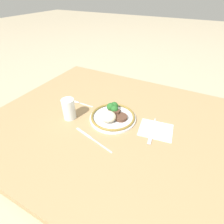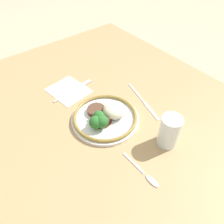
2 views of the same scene
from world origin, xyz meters
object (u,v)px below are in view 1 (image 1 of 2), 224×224
Objects in this scene: juice_glass at (69,110)px; fork at (152,133)px; plate at (113,115)px; knife at (92,139)px; spoon at (78,102)px.

fork is at bearing -168.86° from juice_glass.
plate is 0.22m from fork.
fork is at bearing 175.93° from plate.
plate is at bearing -80.61° from knife.
knife is (-0.19, 0.08, -0.05)m from juice_glass.
juice_glass is (0.20, 0.10, 0.03)m from plate.
knife is at bearing -63.06° from fork.
spoon is at bearing -104.61° from fork.
spoon is (0.05, -0.14, -0.05)m from juice_glass.
juice_glass is 0.77× the size of spoon.
juice_glass is at bearing -86.89° from fork.
fork is 0.85× the size of knife.
plate is 0.23m from juice_glass.
knife is at bearing 136.72° from spoon.
knife is 0.32m from spoon.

